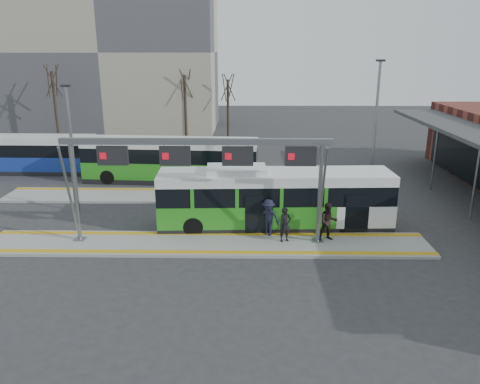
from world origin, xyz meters
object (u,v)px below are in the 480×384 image
(hero_bus, at_px, (274,200))
(passenger_a, at_px, (285,225))
(passenger_c, at_px, (268,217))
(passenger_b, at_px, (328,222))
(gantry, at_px, (199,160))

(hero_bus, relative_size, passenger_a, 7.18)
(hero_bus, xyz_separation_m, passenger_c, (-0.37, -1.54, -0.46))
(passenger_c, bearing_deg, passenger_b, 15.74)
(passenger_a, bearing_deg, passenger_c, 109.72)
(hero_bus, distance_m, passenger_b, 3.40)
(passenger_b, bearing_deg, hero_bus, 134.54)
(gantry, bearing_deg, passenger_a, 0.33)
(gantry, xyz_separation_m, passenger_a, (4.20, 0.02, -3.27))
(passenger_a, distance_m, passenger_c, 1.14)
(gantry, height_order, passenger_c, gantry)
(passenger_b, bearing_deg, gantry, 175.89)
(passenger_c, bearing_deg, gantry, -139.29)
(gantry, distance_m, hero_bus, 5.22)
(gantry, distance_m, passenger_a, 5.33)
(passenger_a, xyz_separation_m, passenger_c, (-0.80, 0.80, 0.09))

